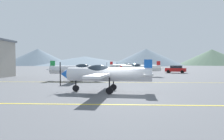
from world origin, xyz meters
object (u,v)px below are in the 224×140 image
airplane_far (139,68)px  airplane_back (126,67)px  airplane_mid (78,70)px  airplane_near (106,74)px  car_sedan (176,69)px

airplane_far → airplane_back: size_ratio=1.00×
airplane_mid → airplane_far: size_ratio=1.00×
airplane_near → airplane_back: bearing=85.7°
airplane_mid → airplane_far: 11.03m
airplane_mid → airplane_back: size_ratio=1.00×
airplane_near → airplane_far: 17.29m
airplane_mid → car_sedan: airplane_mid is taller
airplane_near → airplane_far: same height
airplane_mid → airplane_far: (8.18, 7.40, 0.00)m
airplane_far → airplane_back: (-1.90, 11.02, 0.00)m
airplane_near → airplane_mid: size_ratio=1.00×
airplane_near → car_sedan: bearing=66.1°
airplane_far → airplane_mid: bearing=-137.9°
airplane_back → car_sedan: 10.84m
airplane_near → car_sedan: (12.86, 28.98, -0.55)m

